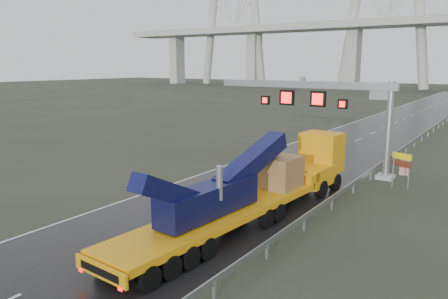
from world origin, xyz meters
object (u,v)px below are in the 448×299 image
Objects in this scene: heavy_haul_truck at (267,183)px; striped_barrier at (404,168)px; exit_sign_pair at (402,163)px; sign_gantry at (327,100)px.

heavy_haul_truck is 14.44m from striped_barrier.
striped_barrier is (-0.53, 3.89, -1.14)m from exit_sign_pair.
sign_gantry is 7.58m from exit_sign_pair.
heavy_haul_truck is at bearing -117.62° from striped_barrier.
heavy_haul_truck reaches higher than exit_sign_pair.
heavy_haul_truck is 11.02m from exit_sign_pair.
exit_sign_pair is at bearing -16.80° from sign_gantry.
sign_gantry is at bearing -176.50° from exit_sign_pair.
exit_sign_pair reaches higher than striped_barrier.
exit_sign_pair is (6.24, -1.88, -3.88)m from sign_gantry.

